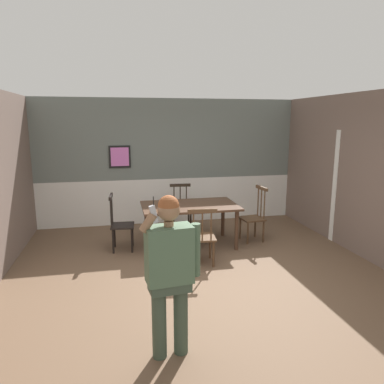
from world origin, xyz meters
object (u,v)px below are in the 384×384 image
object	(u,v)px
chair_by_doorway	(254,216)
dining_table	(190,209)
chair_opposite_corner	(201,236)
person_figure	(170,267)
chair_near_window	(181,209)
chair_at_table_head	(120,224)

from	to	relation	value
chair_by_doorway	dining_table	bearing A→B (deg)	84.18
dining_table	chair_opposite_corner	world-z (taller)	chair_opposite_corner
dining_table	person_figure	size ratio (longest dim) A/B	1.07
chair_near_window	person_figure	bearing A→B (deg)	82.63
chair_near_window	chair_opposite_corner	distance (m)	1.81
chair_at_table_head	person_figure	xyz separation A→B (m)	(0.43, -3.05, 0.44)
dining_table	chair_by_doorway	size ratio (longest dim) A/B	1.65
chair_near_window	chair_at_table_head	xyz separation A→B (m)	(-1.25, -0.90, 0.00)
chair_near_window	chair_by_doorway	world-z (taller)	chair_by_doorway
chair_by_doorway	person_figure	size ratio (longest dim) A/B	0.65
dining_table	chair_opposite_corner	size ratio (longest dim) A/B	1.81
chair_at_table_head	chair_by_doorway	bearing A→B (deg)	94.29
chair_near_window	chair_opposite_corner	xyz separation A→B (m)	(-0.01, -1.81, -0.01)
chair_by_doorway	chair_near_window	bearing A→B (deg)	48.21
chair_at_table_head	chair_opposite_corner	size ratio (longest dim) A/B	1.06
dining_table	chair_at_table_head	size ratio (longest dim) A/B	1.71
chair_at_table_head	chair_opposite_corner	distance (m)	1.54
chair_near_window	chair_at_table_head	distance (m)	1.54
dining_table	person_figure	xyz separation A→B (m)	(-0.82, -3.04, 0.24)
chair_near_window	person_figure	distance (m)	4.06
chair_opposite_corner	dining_table	bearing A→B (deg)	96.12
chair_near_window	chair_by_doorway	size ratio (longest dim) A/B	0.93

